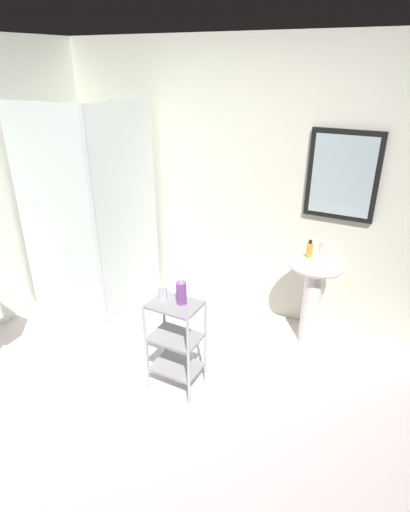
{
  "coord_description": "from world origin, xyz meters",
  "views": [
    {
      "loc": [
        1.46,
        -1.65,
        2.3
      ],
      "look_at": [
        0.17,
        0.84,
        0.97
      ],
      "focal_mm": 29.34,
      "sensor_mm": 36.0,
      "label": 1
    }
  ],
  "objects": [
    {
      "name": "shower_stall",
      "position": [
        -1.21,
        1.18,
        0.46
      ],
      "size": [
        0.92,
        0.92,
        2.0
      ],
      "color": "white",
      "rests_on": "ground_plane"
    },
    {
      "name": "rinse_cup",
      "position": [
        0.0,
        0.52,
        0.79
      ],
      "size": [
        0.07,
        0.07,
        0.1
      ],
      "primitive_type": "cylinder",
      "color": "silver",
      "rests_on": "storage_cart"
    },
    {
      "name": "wall_back",
      "position": [
        0.01,
        1.85,
        1.25
      ],
      "size": [
        4.2,
        0.14,
        2.5
      ],
      "color": "white",
      "rests_on": "ground_plane"
    },
    {
      "name": "ground_plane",
      "position": [
        0.0,
        0.0,
        -0.01
      ],
      "size": [
        4.2,
        4.2,
        0.02
      ],
      "primitive_type": "cube",
      "color": "silver"
    },
    {
      "name": "sink_faucet",
      "position": [
        0.85,
        1.64,
        0.86
      ],
      "size": [
        0.03,
        0.03,
        0.1
      ],
      "primitive_type": "cylinder",
      "color": "silver",
      "rests_on": "pedestal_sink"
    },
    {
      "name": "pedestal_sink",
      "position": [
        0.85,
        1.52,
        0.58
      ],
      "size": [
        0.46,
        0.37,
        0.81
      ],
      "color": "white",
      "rests_on": "ground_plane"
    },
    {
      "name": "hand_soap_bottle",
      "position": [
        0.79,
        1.54,
        0.87
      ],
      "size": [
        0.05,
        0.05,
        0.15
      ],
      "color": "gold",
      "rests_on": "pedestal_sink"
    },
    {
      "name": "conditioner_bottle_purple",
      "position": [
        0.15,
        0.52,
        0.83
      ],
      "size": [
        0.07,
        0.07,
        0.2
      ],
      "color": "#8D4CA2",
      "rests_on": "storage_cart"
    },
    {
      "name": "storage_cart",
      "position": [
        0.11,
        0.49,
        0.44
      ],
      "size": [
        0.38,
        0.28,
        0.74
      ],
      "color": "silver",
      "rests_on": "ground_plane"
    }
  ]
}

